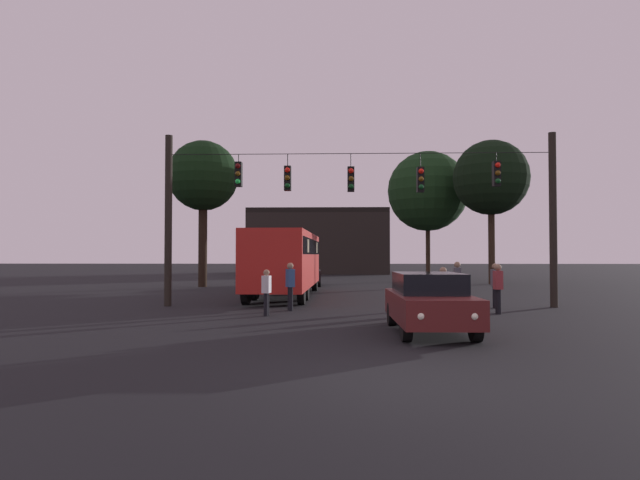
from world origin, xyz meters
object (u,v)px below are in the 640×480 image
car_far_left (306,273)px  tree_right_far (203,177)px  city_bus (286,257)px  pedestrian_crossing_right (266,290)px  pedestrian_near_bus (290,283)px  tree_left_silhouette (428,191)px  car_near_right (429,301)px  pedestrian_far_side (443,289)px  pedestrian_crossing_center (498,286)px  tree_behind_building (491,178)px  pedestrian_crossing_left (457,281)px  pedestrian_trailing (495,283)px

car_far_left → tree_right_far: tree_right_far is taller
city_bus → pedestrian_crossing_right: size_ratio=7.32×
pedestrian_near_bus → tree_left_silhouette: bearing=68.9°
tree_right_far → city_bus: bearing=-51.6°
city_bus → car_near_right: 12.67m
car_far_left → tree_right_far: (-6.32, -1.62, 6.01)m
tree_right_far → pedestrian_far_side: bearing=-53.4°
pedestrian_crossing_center → tree_right_far: (-13.72, 14.68, 5.86)m
pedestrian_crossing_center → pedestrian_near_bus: 7.11m
pedestrian_crossing_center → city_bus: bearing=137.2°
pedestrian_far_side → tree_left_silhouette: tree_left_silhouette is taller
car_near_right → tree_left_silhouette: size_ratio=0.44×
tree_behind_building → tree_right_far: size_ratio=1.08×
pedestrian_crossing_center → tree_left_silhouette: 23.82m
tree_right_far → tree_left_silhouette: bearing=28.7°
pedestrian_crossing_left → tree_left_silhouette: tree_left_silhouette is taller
pedestrian_crossing_center → car_far_left: bearing=114.4°
pedestrian_crossing_right → tree_right_far: 17.69m
tree_left_silhouette → tree_behind_building: 5.80m
pedestrian_crossing_right → tree_behind_building: 23.94m
city_bus → pedestrian_trailing: (8.32, -5.28, -0.93)m
pedestrian_crossing_left → tree_behind_building: 18.13m
car_near_right → pedestrian_crossing_left: size_ratio=2.53×
pedestrian_trailing → tree_left_silhouette: tree_left_silhouette is taller
pedestrian_crossing_right → pedestrian_near_bus: pedestrian_near_bus is taller
pedestrian_trailing → tree_right_far: tree_right_far is taller
pedestrian_near_bus → tree_right_far: size_ratio=0.19×
pedestrian_far_side → tree_right_far: size_ratio=0.18×
pedestrian_crossing_left → tree_right_far: bearing=136.5°
pedestrian_crossing_center → pedestrian_near_bus: bearing=173.4°
pedestrian_crossing_left → car_far_left: bearing=115.4°
car_far_left → pedestrian_crossing_center: pedestrian_crossing_center is taller
car_near_right → tree_right_far: 22.68m
car_near_right → car_far_left: same height
pedestrian_crossing_left → tree_behind_building: (5.84, 16.00, 6.20)m
car_far_left → pedestrian_near_bus: 15.48m
car_far_left → pedestrian_crossing_right: car_far_left is taller
city_bus → car_near_right: size_ratio=2.53×
pedestrian_crossing_center → pedestrian_near_bus: size_ratio=0.98×
pedestrian_far_side → pedestrian_near_bus: bearing=159.8°
pedestrian_far_side → pedestrian_crossing_center: bearing=27.0°
pedestrian_crossing_right → pedestrian_crossing_left: bearing=25.4°
pedestrian_crossing_center → tree_left_silhouette: (1.51, 23.03, 5.89)m
city_bus → pedestrian_far_side: size_ratio=6.93×
tree_left_silhouette → tree_right_far: tree_left_silhouette is taller
pedestrian_crossing_right → pedestrian_crossing_center: bearing=6.3°
car_far_left → pedestrian_near_bus: size_ratio=2.58×
pedestrian_crossing_left → tree_behind_building: tree_behind_building is taller
car_near_right → pedestrian_far_side: 3.53m
pedestrian_crossing_right → pedestrian_far_side: (5.67, -0.19, 0.05)m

